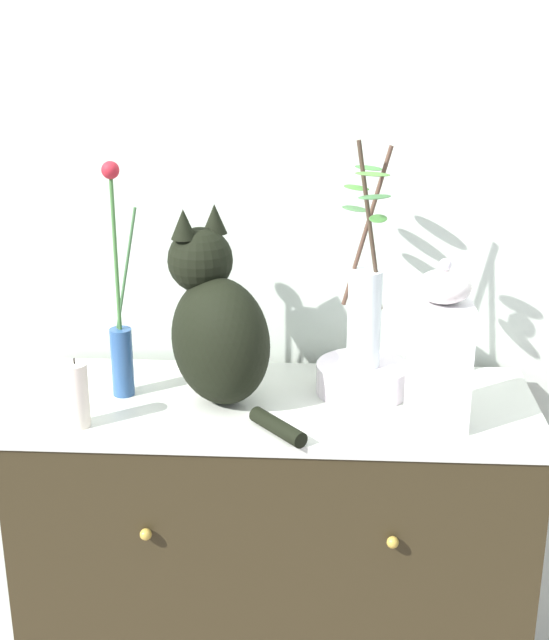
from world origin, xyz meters
name	(u,v)px	position (x,y,z in m)	size (l,w,h in m)	color
wall_back	(282,188)	(0.00, 0.28, 1.30)	(4.40, 0.08, 2.60)	silver
sideboard	(274,580)	(0.00, 0.00, 0.45)	(1.10, 0.43, 0.90)	#2E2615
cat_sitting	(217,326)	(-0.12, 0.00, 1.07)	(0.34, 0.37, 0.40)	black
vase_slim_green	(121,334)	(-0.32, 0.01, 1.04)	(0.07, 0.05, 0.50)	#2B5086
bowl_porcelain	(362,378)	(0.19, 0.05, 0.93)	(0.20, 0.20, 0.06)	white
vase_glass_clear	(365,305)	(0.19, 0.06, 1.10)	(0.11, 0.21, 0.48)	silver
jar_lidded_porcelain	(440,351)	(0.33, -0.09, 1.06)	(0.12, 0.12, 0.34)	white
candle_pillar	(77,395)	(-0.38, -0.14, 0.97)	(0.05, 0.05, 0.14)	silver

